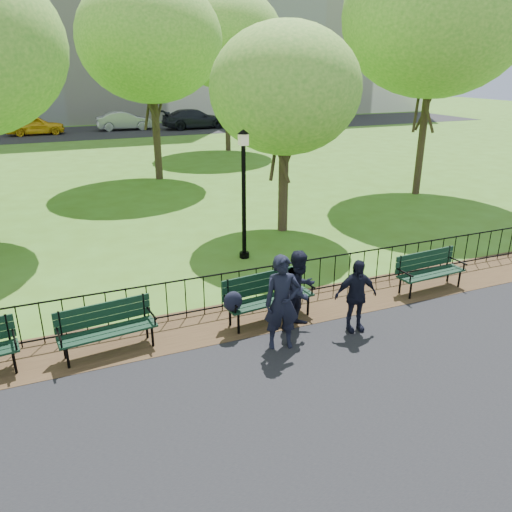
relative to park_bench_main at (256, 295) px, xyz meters
name	(u,v)px	position (x,y,z in m)	size (l,w,h in m)	color
ground	(324,342)	(0.92, -1.22, -0.65)	(120.00, 120.00, 0.00)	#42671B
asphalt_path	(450,463)	(0.92, -4.62, -0.64)	(60.00, 9.20, 0.01)	black
dirt_strip	(290,309)	(0.92, 0.28, -0.64)	(60.00, 1.60, 0.01)	#312214
far_street	(105,132)	(0.92, 33.78, -0.64)	(70.00, 9.00, 0.01)	black
iron_fence	(281,280)	(0.92, 0.78, -0.15)	(24.06, 0.06, 1.00)	black
park_bench_main	(256,295)	(0.00, 0.00, 0.00)	(2.07, 0.79, 1.09)	black
park_bench_left_a	(106,323)	(-2.97, 0.09, -0.08)	(1.82, 0.73, 1.00)	black
park_bench_right_a	(429,267)	(4.42, 0.01, -0.08)	(1.78, 0.65, 0.99)	black
lamppost	(244,191)	(1.14, 3.62, 1.25)	(0.31, 0.31, 3.50)	black
tree_near_e	(285,90)	(3.18, 5.44, 3.69)	(4.49, 4.49, 6.26)	#2D2116
tree_mid_e	(436,16)	(10.42, 7.75, 6.05)	(6.93, 6.93, 9.65)	#2D2116
tree_far_c	(150,40)	(1.18, 14.71, 5.37)	(6.22, 6.22, 8.67)	#2D2116
tree_far_e	(226,39)	(6.92, 21.22, 5.75)	(6.62, 6.62, 9.22)	#2D2116
person_left	(282,303)	(0.09, -1.03, 0.28)	(0.67, 0.44, 1.83)	black
person_mid	(300,290)	(0.74, -0.48, 0.19)	(0.80, 0.42, 1.65)	black
person_right	(356,296)	(1.71, -1.01, 0.12)	(0.88, 0.36, 1.51)	black
taxi	(35,125)	(-4.14, 33.80, 0.07)	(1.68, 4.18, 1.42)	gold
sedan_silver	(125,121)	(2.61, 34.28, 0.09)	(1.55, 4.45, 1.46)	#989B9F
sedan_dark	(195,119)	(8.17, 33.05, 0.15)	(2.20, 5.42, 1.57)	black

